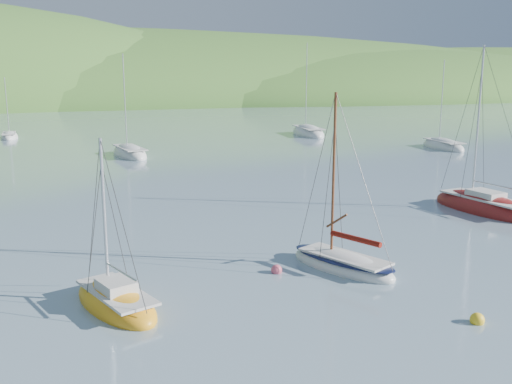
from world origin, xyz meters
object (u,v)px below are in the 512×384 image
object	(u,v)px
daysailer_white	(343,264)
sailboat_yellow	(116,302)
sloop_red	(483,208)
distant_sloop_d	(443,147)
distant_sloop_a	(130,154)
distant_sloop_c	(9,137)
distant_sloop_b	(308,134)

from	to	relation	value
daysailer_white	sailboat_yellow	xyz separation A→B (m)	(-9.79, -0.92, -0.03)
sloop_red	daysailer_white	bearing A→B (deg)	-161.14
daysailer_white	distant_sloop_d	distance (m)	44.00
daysailer_white	distant_sloop_a	world-z (taller)	distant_sloop_a
sailboat_yellow	distant_sloop_c	distance (m)	61.11
sloop_red	distant_sloop_b	size ratio (longest dim) A/B	0.81
daysailer_white	sloop_red	world-z (taller)	sloop_red
distant_sloop_b	distant_sloop_d	bearing A→B (deg)	-57.59
sailboat_yellow	distant_sloop_d	xyz separation A→B (m)	(39.86, 33.04, 0.01)
daysailer_white	sailboat_yellow	size ratio (longest dim) A/B	1.21
sailboat_yellow	distant_sloop_a	bearing A→B (deg)	63.17
sailboat_yellow	distant_sloop_b	size ratio (longest dim) A/B	0.50
daysailer_white	distant_sloop_c	distance (m)	62.09
sloop_red	distant_sloop_b	xyz separation A→B (m)	(8.42, 43.59, 0.00)
distant_sloop_a	distant_sloop_b	distance (m)	28.42
distant_sloop_b	distant_sloop_d	size ratio (longest dim) A/B	1.26
daysailer_white	distant_sloop_a	distance (m)	38.19
sloop_red	distant_sloop_c	xyz separation A→B (m)	(-29.92, 53.36, -0.05)
daysailer_white	distant_sloop_c	xyz separation A→B (m)	(-16.73, 59.79, -0.04)
distant_sloop_a	distant_sloop_d	world-z (taller)	distant_sloop_a
distant_sloop_c	distant_sloop_d	size ratio (longest dim) A/B	0.80
sloop_red	distant_sloop_b	world-z (taller)	distant_sloop_b
sloop_red	distant_sloop_d	distance (m)	30.74
sloop_red	distant_sloop_a	xyz separation A→B (m)	(-17.31, 31.54, -0.02)
sailboat_yellow	distant_sloop_b	distance (m)	59.84
daysailer_white	distant_sloop_d	bearing A→B (deg)	23.21
daysailer_white	distant_sloop_b	size ratio (longest dim) A/B	0.61
daysailer_white	sloop_red	distance (m)	14.67
daysailer_white	distant_sloop_d	size ratio (longest dim) A/B	0.76
distant_sloop_b	distant_sloop_c	xyz separation A→B (m)	(-38.34, 9.77, -0.06)
sloop_red	distant_sloop_c	world-z (taller)	sloop_red
sloop_red	distant_sloop_d	xyz separation A→B (m)	(16.89, 25.69, -0.03)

